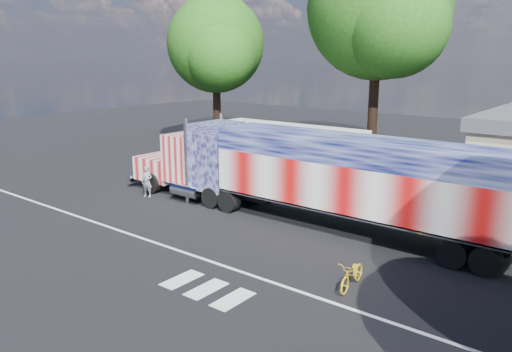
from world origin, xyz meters
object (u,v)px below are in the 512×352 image
Objects in this scene: tree_nw_a at (217,45)px; tree_n_mid at (380,9)px; coach_bus at (290,147)px; semi_truck at (307,173)px; woman at (147,182)px; bicycle at (352,274)px.

tree_n_mid is at bearing 1.03° from tree_nw_a.
coach_bus is at bearing -25.07° from tree_nw_a.
semi_truck is at bearing -37.10° from tree_nw_a.
tree_n_mid is (3.42, 5.74, 9.26)m from coach_bus.
woman is at bearing -110.38° from tree_n_mid.
coach_bus is at bearing 57.82° from woman.
semi_truck is 10.95m from coach_bus.
coach_bus is 0.68× the size of tree_n_mid.
tree_n_mid is (-3.40, 14.27, 8.52)m from semi_truck.
tree_n_mid is (5.99, 16.14, 10.02)m from woman.
tree_n_mid is at bearing 103.40° from semi_truck.
woman is at bearing 161.60° from bicycle.
coach_bus is 11.42m from tree_n_mid.
tree_nw_a reaches higher than coach_bus.
semi_truck reaches higher than coach_bus.
semi_truck is 16.97m from tree_n_mid.
semi_truck reaches higher than woman.
tree_nw_a is at bearing -178.97° from tree_n_mid.
bicycle is at bearing -38.86° from tree_nw_a.
coach_bus is at bearing 128.65° from semi_truck.
bicycle is 0.12× the size of tree_n_mid.
tree_nw_a is 0.82× the size of tree_n_mid.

